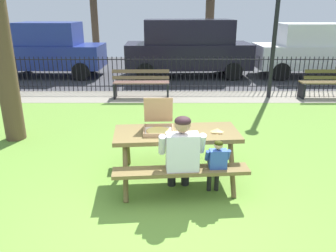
{
  "coord_description": "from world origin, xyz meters",
  "views": [
    {
      "loc": [
        0.02,
        -3.26,
        2.46
      ],
      "look_at": [
        0.03,
        1.58,
        0.75
      ],
      "focal_mm": 35.72,
      "sensor_mm": 36.0,
      "label": 1
    }
  ],
  "objects_px": {
    "parked_car_left": "(188,47)",
    "parked_car_far_left": "(50,49)",
    "adult_at_table": "(181,153)",
    "park_bench_center": "(141,84)",
    "child_at_table": "(216,162)",
    "lamp_post_walkway": "(278,4)",
    "picnic_table_foreground": "(176,143)",
    "parked_car_center": "(315,49)",
    "pizza_box_open": "(158,125)",
    "pizza_slice_on_table": "(217,132)",
    "park_bench_right": "(329,84)"
  },
  "relations": [
    {
      "from": "picnic_table_foreground",
      "to": "pizza_slice_on_table",
      "type": "bearing_deg",
      "value": -1.71
    },
    {
      "from": "picnic_table_foreground",
      "to": "parked_car_center",
      "type": "bearing_deg",
      "value": 56.7
    },
    {
      "from": "child_at_table",
      "to": "lamp_post_walkway",
      "type": "bearing_deg",
      "value": 67.2
    },
    {
      "from": "pizza_box_open",
      "to": "adult_at_table",
      "type": "distance_m",
      "value": 0.66
    },
    {
      "from": "adult_at_table",
      "to": "parked_car_left",
      "type": "height_order",
      "value": "parked_car_left"
    },
    {
      "from": "park_bench_center",
      "to": "parked_car_left",
      "type": "xyz_separation_m",
      "value": [
        1.52,
        3.31,
        0.68
      ]
    },
    {
      "from": "picnic_table_foreground",
      "to": "park_bench_center",
      "type": "relative_size",
      "value": 1.19
    },
    {
      "from": "adult_at_table",
      "to": "park_bench_center",
      "type": "xyz_separation_m",
      "value": [
        -0.94,
        5.38,
        -0.24
      ]
    },
    {
      "from": "park_bench_right",
      "to": "parked_car_center",
      "type": "xyz_separation_m",
      "value": [
        0.88,
        3.31,
        0.59
      ]
    },
    {
      "from": "pizza_slice_on_table",
      "to": "picnic_table_foreground",
      "type": "bearing_deg",
      "value": 178.29
    },
    {
      "from": "pizza_slice_on_table",
      "to": "parked_car_center",
      "type": "xyz_separation_m",
      "value": [
        4.79,
        8.21,
        0.23
      ]
    },
    {
      "from": "child_at_table",
      "to": "park_bench_right",
      "type": "relative_size",
      "value": 0.53
    },
    {
      "from": "lamp_post_walkway",
      "to": "parked_car_center",
      "type": "bearing_deg",
      "value": 51.57
    },
    {
      "from": "picnic_table_foreground",
      "to": "parked_car_far_left",
      "type": "xyz_separation_m",
      "value": [
        -4.53,
        8.19,
        0.41
      ]
    },
    {
      "from": "pizza_box_open",
      "to": "park_bench_right",
      "type": "xyz_separation_m",
      "value": [
        4.76,
        4.84,
        -0.45
      ]
    },
    {
      "from": "lamp_post_walkway",
      "to": "parked_car_left",
      "type": "height_order",
      "value": "lamp_post_walkway"
    },
    {
      "from": "park_bench_center",
      "to": "parked_car_left",
      "type": "distance_m",
      "value": 3.7
    },
    {
      "from": "park_bench_center",
      "to": "parked_car_far_left",
      "type": "bearing_deg",
      "value": 137.76
    },
    {
      "from": "adult_at_table",
      "to": "child_at_table",
      "type": "relative_size",
      "value": 1.4
    },
    {
      "from": "child_at_table",
      "to": "lamp_post_walkway",
      "type": "xyz_separation_m",
      "value": [
        2.29,
        5.45,
        2.04
      ]
    },
    {
      "from": "pizza_box_open",
      "to": "lamp_post_walkway",
      "type": "bearing_deg",
      "value": 57.94
    },
    {
      "from": "picnic_table_foreground",
      "to": "child_at_table",
      "type": "bearing_deg",
      "value": -42.85
    },
    {
      "from": "pizza_box_open",
      "to": "parked_car_center",
      "type": "bearing_deg",
      "value": 55.3
    },
    {
      "from": "child_at_table",
      "to": "pizza_slice_on_table",
      "type": "bearing_deg",
      "value": 82.75
    },
    {
      "from": "adult_at_table",
      "to": "park_bench_center",
      "type": "height_order",
      "value": "adult_at_table"
    },
    {
      "from": "picnic_table_foreground",
      "to": "pizza_box_open",
      "type": "distance_m",
      "value": 0.38
    },
    {
      "from": "park_bench_right",
      "to": "parked_car_far_left",
      "type": "distance_m",
      "value": 9.64
    },
    {
      "from": "picnic_table_foreground",
      "to": "pizza_box_open",
      "type": "relative_size",
      "value": 3.69
    },
    {
      "from": "pizza_box_open",
      "to": "parked_car_center",
      "type": "height_order",
      "value": "parked_car_center"
    },
    {
      "from": "lamp_post_walkway",
      "to": "picnic_table_foreground",
      "type": "bearing_deg",
      "value": -119.59
    },
    {
      "from": "adult_at_table",
      "to": "lamp_post_walkway",
      "type": "height_order",
      "value": "lamp_post_walkway"
    },
    {
      "from": "pizza_box_open",
      "to": "child_at_table",
      "type": "bearing_deg",
      "value": -33.94
    },
    {
      "from": "lamp_post_walkway",
      "to": "parked_car_far_left",
      "type": "bearing_deg",
      "value": 156.3
    },
    {
      "from": "adult_at_table",
      "to": "park_bench_right",
      "type": "relative_size",
      "value": 0.74
    },
    {
      "from": "parked_car_far_left",
      "to": "parked_car_left",
      "type": "relative_size",
      "value": 0.85
    },
    {
      "from": "picnic_table_foreground",
      "to": "parked_car_center",
      "type": "xyz_separation_m",
      "value": [
        5.38,
        8.19,
        0.41
      ]
    },
    {
      "from": "child_at_table",
      "to": "parked_car_left",
      "type": "distance_m",
      "value": 8.7
    },
    {
      "from": "adult_at_table",
      "to": "parked_car_center",
      "type": "xyz_separation_m",
      "value": [
        5.32,
        8.69,
        0.35
      ]
    },
    {
      "from": "parked_car_far_left",
      "to": "parked_car_center",
      "type": "xyz_separation_m",
      "value": [
        9.91,
        -0.0,
        -0.01
      ]
    },
    {
      "from": "park_bench_center",
      "to": "child_at_table",
      "type": "bearing_deg",
      "value": -75.21
    },
    {
      "from": "pizza_slice_on_table",
      "to": "parked_car_far_left",
      "type": "height_order",
      "value": "parked_car_far_left"
    },
    {
      "from": "parked_car_center",
      "to": "parked_car_left",
      "type": "bearing_deg",
      "value": 180.0
    },
    {
      "from": "park_bench_center",
      "to": "lamp_post_walkway",
      "type": "xyz_separation_m",
      "value": [
        3.71,
        0.08,
        2.14
      ]
    },
    {
      "from": "adult_at_table",
      "to": "child_at_table",
      "type": "xyz_separation_m",
      "value": [
        0.47,
        0.01,
        -0.14
      ]
    },
    {
      "from": "pizza_box_open",
      "to": "child_at_table",
      "type": "distance_m",
      "value": 1.01
    },
    {
      "from": "parked_car_left",
      "to": "parked_car_far_left",
      "type": "bearing_deg",
      "value": -180.0
    },
    {
      "from": "pizza_box_open",
      "to": "pizza_slice_on_table",
      "type": "xyz_separation_m",
      "value": [
        0.85,
        -0.06,
        -0.08
      ]
    },
    {
      "from": "park_bench_right",
      "to": "picnic_table_foreground",
      "type": "bearing_deg",
      "value": -132.66
    },
    {
      "from": "parked_car_left",
      "to": "parked_car_center",
      "type": "relative_size",
      "value": 1.06
    },
    {
      "from": "pizza_box_open",
      "to": "parked_car_left",
      "type": "distance_m",
      "value": 8.2
    }
  ]
}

